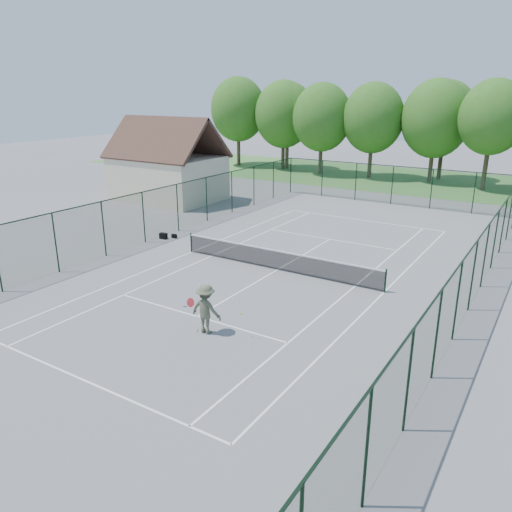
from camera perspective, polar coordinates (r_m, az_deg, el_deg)
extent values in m
plane|color=slate|center=(24.99, 2.44, -1.60)|extent=(140.00, 140.00, 0.00)
cube|color=#4D873B|center=(52.44, 19.16, 8.03)|extent=(80.00, 16.00, 0.01)
cube|color=white|center=(35.37, 12.10, 4.03)|extent=(10.97, 0.08, 0.01)
cube|color=white|center=(16.74, -18.86, -13.37)|extent=(10.97, 0.08, 0.01)
cube|color=white|center=(30.45, 8.45, 1.91)|extent=(8.23, 0.08, 0.01)
cube|color=white|center=(20.10, -6.74, -6.87)|extent=(8.23, 0.08, 0.01)
cube|color=white|center=(22.97, 14.43, -4.04)|extent=(0.08, 23.77, 0.01)
cube|color=white|center=(27.96, -7.35, 0.47)|extent=(0.08, 23.77, 0.01)
cube|color=white|center=(23.37, 11.24, -3.40)|extent=(0.08, 23.77, 0.01)
cube|color=white|center=(27.15, -5.11, -0.01)|extent=(0.08, 23.77, 0.01)
cube|color=white|center=(24.99, 2.44, -1.59)|extent=(0.08, 12.80, 0.01)
cylinder|color=black|center=(27.81, -7.42, 1.54)|extent=(0.08, 0.08, 1.10)
cylinder|color=black|center=(22.76, 14.57, -2.78)|extent=(0.08, 0.08, 1.10)
cube|color=black|center=(24.83, 2.46, -0.52)|extent=(11.00, 0.02, 0.96)
cube|color=white|center=(24.67, 2.48, 0.58)|extent=(11.00, 0.05, 0.07)
cube|color=#16321E|center=(40.75, 15.30, 7.81)|extent=(18.00, 0.02, 3.00)
cube|color=#16321E|center=(21.76, 23.53, -2.08)|extent=(0.02, 36.00, 3.00)
cube|color=#16321E|center=(29.85, -12.72, 4.30)|extent=(0.02, 36.00, 3.00)
cube|color=black|center=(40.52, 15.48, 9.89)|extent=(18.00, 0.05, 0.05)
cube|color=black|center=(21.32, 24.04, 1.70)|extent=(0.05, 36.00, 0.05)
cube|color=black|center=(29.53, -12.92, 7.12)|extent=(0.05, 36.00, 0.05)
cube|color=beige|center=(41.63, -10.01, 8.74)|extent=(8.00, 6.00, 3.50)
cube|color=#4C3126|center=(42.35, -8.87, 13.40)|extent=(8.60, 3.27, 3.27)
cube|color=#4C3126|center=(40.13, -11.73, 12.97)|extent=(8.60, 3.27, 3.27)
cylinder|color=#483927|center=(58.08, 3.11, 12.02)|extent=(0.40, 0.40, 4.20)
ellipsoid|color=#376F21|center=(57.78, 3.18, 15.86)|extent=(6.40, 6.40, 7.40)
cylinder|color=#483927|center=(52.14, 19.40, 10.29)|extent=(0.40, 0.40, 4.20)
ellipsoid|color=#376F21|center=(51.80, 19.87, 14.55)|extent=(6.40, 6.40, 7.40)
cube|color=black|center=(30.68, -10.54, 2.27)|extent=(0.47, 0.30, 0.36)
cube|color=black|center=(30.76, -9.33, 2.26)|extent=(0.32, 0.21, 0.24)
imported|color=#51583E|center=(18.43, -5.74, -6.06)|extent=(1.26, 0.77, 1.89)
sphere|color=#A0C621|center=(18.05, -1.74, -6.61)|extent=(0.07, 0.07, 0.07)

